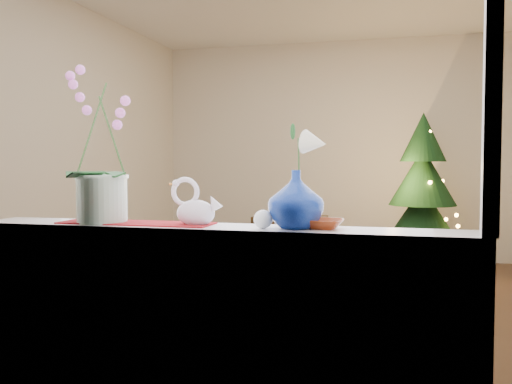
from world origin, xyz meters
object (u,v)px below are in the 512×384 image
swan (196,203)px  side_table (290,243)px  blue_vase (296,195)px  xmas_tree (422,193)px  orchid_pot (101,144)px  paperweight (263,219)px  amber_dish (323,225)px

swan → side_table: bearing=116.1°
blue_vase → xmas_tree: bearing=81.3°
orchid_pot → paperweight: orchid_pot is taller
orchid_pot → amber_dish: bearing=0.8°
paperweight → side_table: 3.95m
amber_dish → xmas_tree: xmas_tree is taller
blue_vase → amber_dish: (0.11, 0.01, -0.12)m
orchid_pot → swan: orchid_pot is taller
paperweight → xmas_tree: bearing=79.7°
orchid_pot → xmas_tree: xmas_tree is taller
blue_vase → paperweight: (-0.13, -0.05, -0.10)m
blue_vase → amber_dish: size_ratio=1.94×
amber_dish → blue_vase: bearing=-175.5°
swan → paperweight: swan is taller
paperweight → side_table: (-0.64, 3.84, -0.66)m
amber_dish → side_table: amber_dish is taller
orchid_pot → amber_dish: 1.06m
blue_vase → paperweight: blue_vase is taller
orchid_pot → swan: bearing=0.1°
orchid_pot → paperweight: size_ratio=9.16×
amber_dish → side_table: bearing=103.1°
xmas_tree → side_table: size_ratio=2.15×
xmas_tree → paperweight: bearing=-100.3°
paperweight → xmas_tree: 4.22m
blue_vase → amber_dish: bearing=4.5°
blue_vase → side_table: 3.95m
orchid_pot → xmas_tree: (1.52, 4.11, -0.41)m
amber_dish → side_table: 3.94m
blue_vase → side_table: size_ratio=0.35×
paperweight → orchid_pot: bearing=176.9°
blue_vase → xmas_tree: (0.63, 4.11, -0.19)m
paperweight → xmas_tree: (0.76, 4.15, -0.09)m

